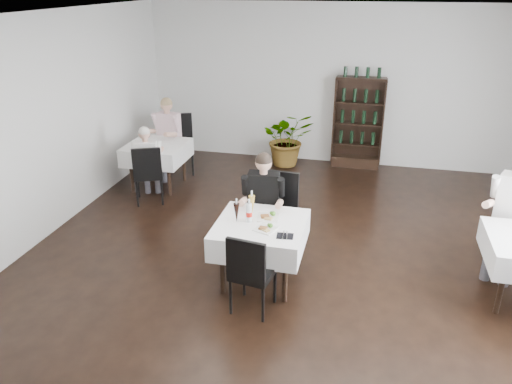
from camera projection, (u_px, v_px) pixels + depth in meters
room_shell at (288, 166)px, 5.42m from camera, size 9.00×9.00×9.00m
wine_shelf at (358, 124)px, 9.40m from camera, size 0.90×0.28×1.75m
main_table at (261, 234)px, 5.83m from camera, size 1.03×1.03×0.77m
left_table at (157, 152)px, 8.57m from camera, size 0.98×0.98×0.77m
potted_tree at (287, 138)px, 9.61m from camera, size 1.18×1.10×1.06m
main_chair_far at (277, 208)px, 6.52m from camera, size 0.54×0.54×1.08m
main_chair_near at (250, 270)px, 5.27m from camera, size 0.49×0.49×0.95m
left_chair_far at (180, 140)px, 9.27m from camera, size 0.64×0.64×1.08m
left_chair_near at (148, 171)px, 7.92m from camera, size 0.59×0.59×0.97m
diner_main at (263, 199)px, 6.25m from camera, size 0.56×0.57×1.42m
diner_left_far at (166, 132)px, 8.92m from camera, size 0.60×0.63×1.45m
diner_left_near at (147, 157)px, 8.02m from camera, size 0.52×0.56×1.25m
plate_far at (268, 217)px, 5.88m from camera, size 0.28×0.28×0.08m
plate_near at (266, 229)px, 5.61m from camera, size 0.28×0.28×0.07m
pilsner_dark at (237, 213)px, 5.73m from camera, size 0.07×0.07×0.30m
pilsner_lager at (252, 206)px, 5.88m from camera, size 0.08×0.08×0.33m
coke_bottle at (249, 213)px, 5.76m from camera, size 0.07×0.07×0.28m
napkin_cutlery at (285, 236)px, 5.47m from camera, size 0.20×0.20×0.02m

